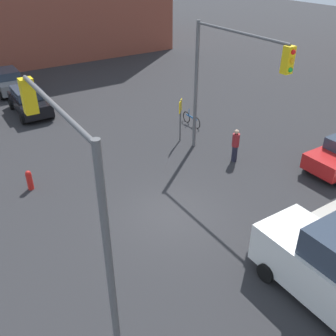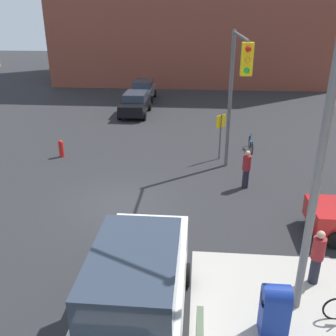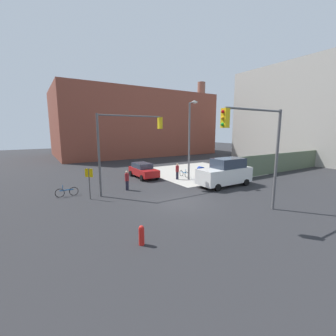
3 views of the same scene
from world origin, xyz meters
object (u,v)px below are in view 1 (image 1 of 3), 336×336
Objects in this scene: pedestrian_crossing at (235,145)px; traffic_signal_nw_corner at (227,71)px; hatchback_gray at (8,81)px; fire_hydrant at (29,180)px; bicycle_at_crosswalk at (191,120)px; traffic_signal_se_corner at (71,180)px; sedan_black at (29,101)px.

traffic_signal_nw_corner is at bearing 26.66° from pedestrian_crossing.
traffic_signal_nw_corner is 3.75× the size of pedestrian_crossing.
fire_hydrant is at bearing -9.32° from hatchback_gray.
pedestrian_crossing is at bearing -9.46° from bicycle_at_crosswalk.
traffic_signal_se_corner is at bearing -48.28° from bicycle_at_crosswalk.
hatchback_gray is (-5.05, -0.18, -0.00)m from sedan_black.
hatchback_gray is 14.60m from bicycle_at_crosswalk.
traffic_signal_nw_corner is 18.39m from hatchback_gray.
bicycle_at_crosswalk is (-1.80, 10.20, -0.14)m from fire_hydrant.
traffic_signal_nw_corner reaches higher than sedan_black.
fire_hydrant is 14.28m from hatchback_gray.
pedestrian_crossing is at bearing 72.30° from fire_hydrant.
fire_hydrant is at bearing -107.45° from traffic_signal_nw_corner.
sedan_black is at bearing 164.59° from fire_hydrant.
traffic_signal_nw_corner is at bearing 118.19° from traffic_signal_se_corner.
traffic_signal_se_corner is 14.70m from bicycle_at_crosswalk.
traffic_signal_nw_corner and traffic_signal_se_corner have the same top height.
hatchback_gray reaches higher than bicycle_at_crosswalk.
hatchback_gray is (-14.08, 2.31, 0.36)m from fire_hydrant.
traffic_signal_se_corner is 11.34m from pedestrian_crossing.
traffic_signal_se_corner reaches higher than pedestrian_crossing.
pedestrian_crossing is at bearing 69.30° from traffic_signal_nw_corner.
traffic_signal_nw_corner is at bearing 72.55° from fire_hydrant.
traffic_signal_se_corner is at bearing 72.53° from pedestrian_crossing.
sedan_black is (-9.04, 2.49, 0.36)m from fire_hydrant.
sedan_black and hatchback_gray have the same top height.
sedan_black is at bearing 170.46° from traffic_signal_se_corner.
traffic_signal_se_corner is 6.91× the size of fire_hydrant.
sedan_black is (-16.59, 2.79, -3.77)m from traffic_signal_se_corner.
bicycle_at_crosswalk is (-4.80, 0.80, -0.56)m from pedestrian_crossing.
bicycle_at_crosswalk is at bearing 46.83° from sedan_black.
fire_hydrant is at bearing -79.97° from bicycle_at_crosswalk.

